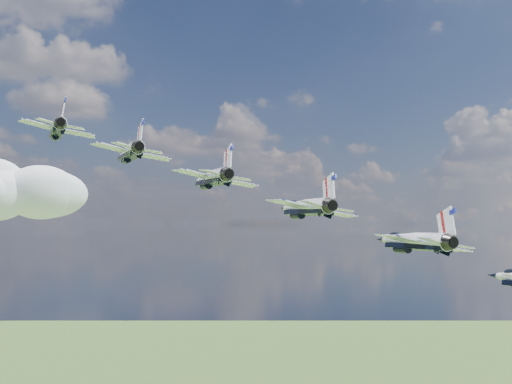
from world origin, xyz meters
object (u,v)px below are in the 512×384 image
jet_0 (57,130)px  jet_2 (211,178)px  jet_4 (411,241)px  jet_3 (304,207)px  jet_1 (129,152)px

jet_0 → jet_2: bearing=-45.4°
jet_2 → jet_4: (14.68, -18.04, -7.15)m
jet_3 → jet_4: bearing=-45.4°
jet_0 → jet_1: 12.17m
jet_0 → jet_3: (22.01, -27.06, -10.73)m
jet_4 → jet_0: bearing=134.6°
jet_2 → jet_4: 24.33m
jet_0 → jet_1: size_ratio=1.00×
jet_1 → jet_2: size_ratio=1.00×
jet_2 → jet_3: jet_2 is taller
jet_4 → jet_1: bearing=134.6°
jet_0 → jet_3: size_ratio=1.00×
jet_0 → jet_4: 48.66m
jet_0 → jet_4: bearing=-45.4°
jet_3 → jet_4: (7.34, -9.02, -3.58)m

